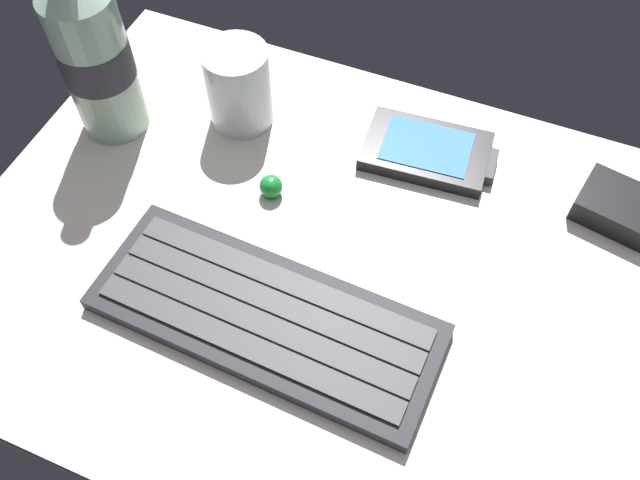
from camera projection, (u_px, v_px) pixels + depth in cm
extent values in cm
cube|color=beige|center=(320.00, 265.00, 60.47)|extent=(64.00, 48.00, 2.00)
cube|color=#232328|center=(266.00, 317.00, 55.68)|extent=(29.45, 12.24, 1.40)
cube|color=#3D3D42|center=(283.00, 280.00, 56.63)|extent=(26.74, 3.14, 0.30)
cube|color=#3D3D42|center=(271.00, 301.00, 55.53)|extent=(26.74, 3.14, 0.30)
cube|color=#3D3D42|center=(259.00, 323.00, 54.42)|extent=(26.74, 3.14, 0.30)
cube|color=#3D3D42|center=(246.00, 346.00, 53.32)|extent=(26.74, 3.14, 0.30)
cube|color=black|center=(426.00, 151.00, 65.66)|extent=(12.56, 8.52, 1.40)
cube|color=#4C8CEA|center=(427.00, 146.00, 65.04)|extent=(8.84, 6.57, 0.10)
cube|color=#333338|center=(491.00, 167.00, 64.58)|extent=(1.10, 3.85, 1.12)
cylinder|color=silver|center=(239.00, 87.00, 65.57)|extent=(6.40, 6.40, 8.50)
cylinder|color=brown|center=(240.00, 94.00, 66.40)|extent=(5.50, 5.50, 6.12)
cylinder|color=#9EC1A8|center=(98.00, 65.00, 62.53)|extent=(6.60, 6.60, 15.00)
cylinder|color=#2D2D38|center=(96.00, 59.00, 61.91)|extent=(6.73, 6.73, 3.80)
cube|color=black|center=(618.00, 207.00, 61.31)|extent=(7.95, 6.84, 2.40)
sphere|color=#198C33|center=(271.00, 186.00, 62.75)|extent=(2.20, 2.20, 2.20)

